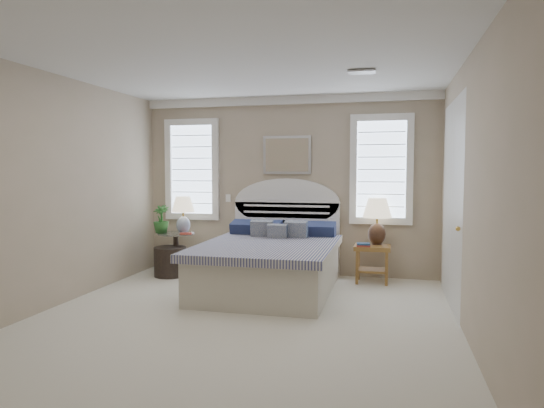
{
  "coord_description": "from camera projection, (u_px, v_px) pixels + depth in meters",
  "views": [
    {
      "loc": [
        1.52,
        -4.76,
        1.59
      ],
      "look_at": [
        0.12,
        1.0,
        1.18
      ],
      "focal_mm": 32.0,
      "sensor_mm": 36.0,
      "label": 1
    }
  ],
  "objects": [
    {
      "name": "window_right",
      "position": [
        381.0,
        169.0,
        7.04
      ],
      "size": [
        0.9,
        0.06,
        1.6
      ],
      "primitive_type": "cube",
      "color": "silver",
      "rests_on": "wall_back"
    },
    {
      "name": "crown_molding",
      "position": [
        287.0,
        100.0,
        7.28
      ],
      "size": [
        4.5,
        0.08,
        0.12
      ],
      "primitive_type": "cube",
      "color": "white",
      "rests_on": "wall_back"
    },
    {
      "name": "wall_left",
      "position": [
        49.0,
        191.0,
        5.52
      ],
      "size": [
        0.02,
        5.0,
        2.7
      ],
      "primitive_type": "cube",
      "color": "tan",
      "rests_on": "floor"
    },
    {
      "name": "switch_plate",
      "position": [
        228.0,
        198.0,
        7.63
      ],
      "size": [
        0.08,
        0.01,
        0.12
      ],
      "primitive_type": "cube",
      "color": "white",
      "rests_on": "wall_back"
    },
    {
      "name": "wall_right",
      "position": [
        471.0,
        196.0,
        4.46
      ],
      "size": [
        0.02,
        5.0,
        2.7
      ],
      "primitive_type": "cube",
      "color": "tan",
      "rests_on": "floor"
    },
    {
      "name": "potted_plant",
      "position": [
        161.0,
        219.0,
        7.41
      ],
      "size": [
        0.25,
        0.25,
        0.42
      ],
      "primitive_type": "imported",
      "rotation": [
        0.0,
        0.0,
        0.06
      ],
      "color": "#356528",
      "rests_on": "side_table_left"
    },
    {
      "name": "books_left",
      "position": [
        186.0,
        234.0,
        7.24
      ],
      "size": [
        0.2,
        0.17,
        0.02
      ],
      "rotation": [
        0.0,
        0.0,
        0.32
      ],
      "color": "#A23428",
      "rests_on": "side_table_left"
    },
    {
      "name": "books_right",
      "position": [
        363.0,
        245.0,
        6.72
      ],
      "size": [
        0.2,
        0.15,
        0.05
      ],
      "rotation": [
        0.0,
        0.0,
        0.09
      ],
      "color": "#A23428",
      "rests_on": "nightstand_right"
    },
    {
      "name": "lamp_left",
      "position": [
        183.0,
        211.0,
        7.37
      ],
      "size": [
        0.39,
        0.39,
        0.57
      ],
      "rotation": [
        0.0,
        0.0,
        0.12
      ],
      "color": "silver",
      "rests_on": "side_table_left"
    },
    {
      "name": "wall_back",
      "position": [
        287.0,
        186.0,
        7.41
      ],
      "size": [
        4.5,
        0.02,
        2.7
      ],
      "primitive_type": "cube",
      "color": "tan",
      "rests_on": "floor"
    },
    {
      "name": "ceiling",
      "position": [
        237.0,
        60.0,
        4.89
      ],
      "size": [
        4.5,
        5.0,
        0.01
      ],
      "primitive_type": "cube",
      "color": "silver",
      "rests_on": "wall_back"
    },
    {
      "name": "nightstand_right",
      "position": [
        372.0,
        256.0,
        6.83
      ],
      "size": [
        0.5,
        0.4,
        0.53
      ],
      "color": "olive",
      "rests_on": "floor"
    },
    {
      "name": "bed",
      "position": [
        271.0,
        260.0,
        6.47
      ],
      "size": [
        1.72,
        2.28,
        1.47
      ],
      "color": "beige",
      "rests_on": "floor"
    },
    {
      "name": "painting",
      "position": [
        287.0,
        155.0,
        7.34
      ],
      "size": [
        0.74,
        0.04,
        0.58
      ],
      "primitive_type": "cube",
      "color": "silver",
      "rests_on": "wall_back"
    },
    {
      "name": "window_left",
      "position": [
        192.0,
        170.0,
        7.74
      ],
      "size": [
        0.9,
        0.06,
        1.6
      ],
      "primitive_type": "cube",
      "color": "silver",
      "rests_on": "wall_back"
    },
    {
      "name": "floor",
      "position": [
        238.0,
        322.0,
        5.08
      ],
      "size": [
        4.5,
        5.0,
        0.01
      ],
      "primitive_type": "cube",
      "color": "beige",
      "rests_on": "ground"
    },
    {
      "name": "floor_pot",
      "position": [
        170.0,
        261.0,
        7.28
      ],
      "size": [
        0.53,
        0.53,
        0.44
      ],
      "primitive_type": "cylinder",
      "rotation": [
        0.0,
        0.0,
        -0.1
      ],
      "color": "black",
      "rests_on": "floor"
    },
    {
      "name": "lamp_right",
      "position": [
        377.0,
        216.0,
        6.89
      ],
      "size": [
        0.53,
        0.53,
        0.67
      ],
      "rotation": [
        0.0,
        0.0,
        0.34
      ],
      "color": "black",
      "rests_on": "nightstand_right"
    },
    {
      "name": "hvac_vent",
      "position": [
        362.0,
        72.0,
        5.39
      ],
      "size": [
        0.3,
        0.2,
        0.02
      ],
      "primitive_type": "cube",
      "color": "#B2B2B2",
      "rests_on": "ceiling"
    },
    {
      "name": "side_table_left",
      "position": [
        176.0,
        249.0,
        7.43
      ],
      "size": [
        0.56,
        0.56,
        0.63
      ],
      "color": "black",
      "rests_on": "floor"
    },
    {
      "name": "closet_door",
      "position": [
        452.0,
        204.0,
        5.63
      ],
      "size": [
        0.02,
        1.8,
        2.4
      ],
      "primitive_type": "cube",
      "color": "silver",
      "rests_on": "floor"
    }
  ]
}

